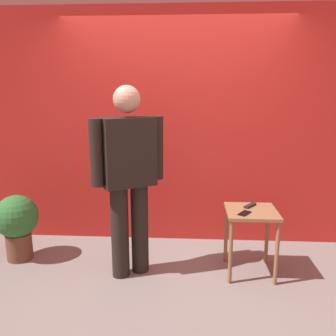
{
  "coord_description": "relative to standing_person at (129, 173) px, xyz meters",
  "views": [
    {
      "loc": [
        0.14,
        -2.73,
        1.74
      ],
      "look_at": [
        -0.06,
        0.55,
        1.01
      ],
      "focal_mm": 37.69,
      "sensor_mm": 36.0,
      "label": 1
    }
  ],
  "objects": [
    {
      "name": "tv_remote",
      "position": [
        1.14,
        0.18,
        -0.35
      ],
      "size": [
        0.14,
        0.16,
        0.02
      ],
      "primitive_type": "cube",
      "rotation": [
        0.0,
        0.0,
        -0.66
      ],
      "color": "black",
      "rests_on": "side_table"
    },
    {
      "name": "potted_plant",
      "position": [
        -1.21,
        0.22,
        -0.59
      ],
      "size": [
        0.44,
        0.44,
        0.69
      ],
      "color": "brown",
      "rests_on": "ground_plane"
    },
    {
      "name": "standing_person",
      "position": [
        0.0,
        0.0,
        0.0
      ],
      "size": [
        0.66,
        0.46,
        1.78
      ],
      "color": "black",
      "rests_on": "ground_plane"
    },
    {
      "name": "ground_plane",
      "position": [
        0.41,
        -0.37,
        -1.0
      ],
      "size": [
        12.0,
        12.0,
        0.0
      ],
      "primitive_type": "plane",
      "color": "gray"
    },
    {
      "name": "back_wall_red",
      "position": [
        0.41,
        0.89,
        0.31
      ],
      "size": [
        5.7,
        0.12,
        2.62
      ],
      "primitive_type": "cube",
      "color": "red",
      "rests_on": "ground_plane"
    },
    {
      "name": "side_table",
      "position": [
        1.14,
        0.07,
        -0.48
      ],
      "size": [
        0.47,
        0.47,
        0.64
      ],
      "color": "olive",
      "rests_on": "ground_plane"
    },
    {
      "name": "cell_phone",
      "position": [
        1.06,
        -0.03,
        -0.35
      ],
      "size": [
        0.14,
        0.16,
        0.01
      ],
      "primitive_type": "cube",
      "rotation": [
        0.0,
        0.0,
        -0.6
      ],
      "color": "black",
      "rests_on": "side_table"
    }
  ]
}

